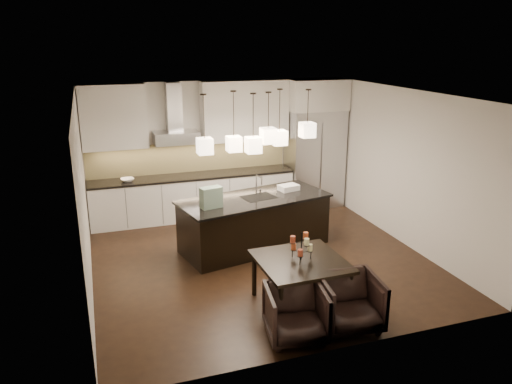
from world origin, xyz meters
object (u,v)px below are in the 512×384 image
object	(u,v)px
island_body	(254,224)
armchair_left	(296,313)
refrigerator	(314,159)
armchair_right	(350,302)
dining_table	(300,283)

from	to	relation	value
island_body	armchair_left	xyz separation A→B (m)	(-0.41, -2.86, -0.11)
refrigerator	armchair_right	world-z (taller)	refrigerator
armchair_right	refrigerator	bearing A→B (deg)	78.20
dining_table	armchair_right	xyz separation A→B (m)	(0.40, -0.70, 0.00)
island_body	dining_table	distance (m)	2.15
dining_table	island_body	bearing A→B (deg)	87.92
island_body	armchair_left	world-z (taller)	island_body
refrigerator	dining_table	size ratio (longest dim) A/B	1.83
island_body	dining_table	world-z (taller)	island_body
refrigerator	dining_table	distance (m)	4.58
dining_table	armchair_left	bearing A→B (deg)	-118.64
island_body	armchair_right	size ratio (longest dim) A/B	3.29
dining_table	armchair_left	xyz separation A→B (m)	(-0.37, -0.71, -0.01)
refrigerator	island_body	bearing A→B (deg)	-137.35
dining_table	armchair_left	world-z (taller)	dining_table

